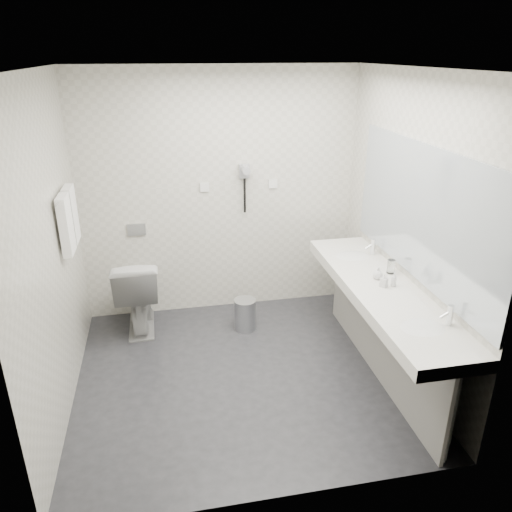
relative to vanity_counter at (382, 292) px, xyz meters
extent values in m
plane|color=#25262A|center=(-1.12, 0.20, -0.80)|extent=(2.80, 2.80, 0.00)
plane|color=silver|center=(-1.12, 0.20, 1.70)|extent=(2.80, 2.80, 0.00)
plane|color=beige|center=(-1.12, 1.50, 0.45)|extent=(2.80, 0.00, 2.80)
plane|color=beige|center=(-1.12, -1.10, 0.45)|extent=(2.80, 0.00, 2.80)
plane|color=beige|center=(-2.52, 0.20, 0.45)|extent=(0.00, 2.60, 2.60)
plane|color=beige|center=(0.27, 0.20, 0.45)|extent=(0.00, 2.60, 2.60)
cube|color=silver|center=(0.00, 0.00, 0.00)|extent=(0.55, 2.20, 0.10)
cube|color=gray|center=(0.02, 0.00, -0.42)|extent=(0.03, 2.15, 0.75)
cylinder|color=silver|center=(0.05, -1.04, -0.42)|extent=(0.06, 0.06, 0.75)
cylinder|color=silver|center=(0.05, 1.04, -0.42)|extent=(0.06, 0.06, 0.75)
cube|color=#B2BCC6|center=(0.26, 0.00, 0.65)|extent=(0.02, 2.20, 1.05)
ellipsoid|color=silver|center=(0.00, -0.65, 0.04)|extent=(0.40, 0.31, 0.05)
ellipsoid|color=silver|center=(0.00, 0.65, 0.04)|extent=(0.40, 0.31, 0.05)
cylinder|color=silver|center=(0.19, -0.65, 0.12)|extent=(0.04, 0.04, 0.15)
cylinder|color=silver|center=(0.19, 0.65, 0.12)|extent=(0.04, 0.04, 0.15)
imported|color=beige|center=(0.01, -0.01, 0.11)|extent=(0.07, 0.07, 0.11)
imported|color=beige|center=(0.02, 0.14, 0.10)|extent=(0.12, 0.12, 0.11)
imported|color=beige|center=(0.09, -0.01, 0.11)|extent=(0.06, 0.06, 0.12)
cylinder|color=silver|center=(0.17, 0.22, 0.11)|extent=(0.08, 0.08, 0.12)
imported|color=silver|center=(-2.01, 1.21, -0.41)|extent=(0.44, 0.77, 0.78)
cube|color=#B2B5BA|center=(-1.98, 1.49, 0.15)|extent=(0.18, 0.02, 0.12)
cylinder|color=#B2B5BA|center=(-0.97, 0.96, -0.65)|extent=(0.23, 0.23, 0.31)
cylinder|color=#B2B5BA|center=(-0.97, 0.96, -0.48)|extent=(0.22, 0.22, 0.02)
cylinder|color=silver|center=(-2.47, 0.75, 0.75)|extent=(0.02, 0.62, 0.02)
cube|color=white|center=(-2.46, 0.61, 0.53)|extent=(0.07, 0.24, 0.48)
cube|color=white|center=(-2.46, 0.89, 0.53)|extent=(0.07, 0.24, 0.48)
cube|color=gray|center=(-0.88, 1.47, 0.70)|extent=(0.10, 0.04, 0.14)
cylinder|color=gray|center=(-0.88, 1.40, 0.73)|extent=(0.08, 0.14, 0.08)
cylinder|color=black|center=(-0.88, 1.46, 0.45)|extent=(0.02, 0.02, 0.35)
cube|color=silver|center=(-1.27, 1.49, 0.55)|extent=(0.09, 0.02, 0.09)
cube|color=silver|center=(-0.57, 1.49, 0.55)|extent=(0.09, 0.02, 0.09)
camera|label=1|loc=(-1.69, -3.30, 1.82)|focal=34.46mm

